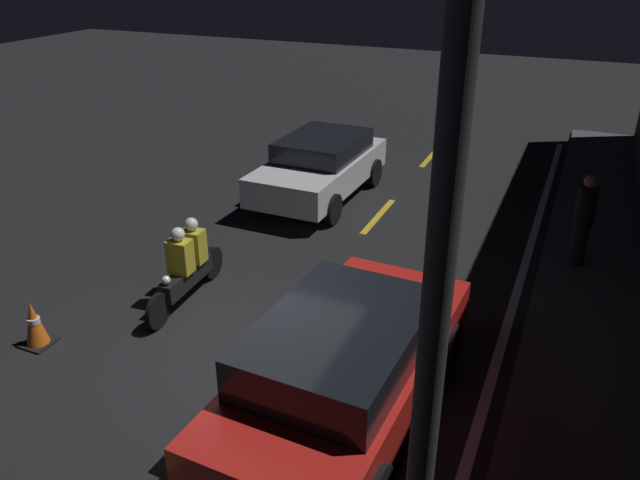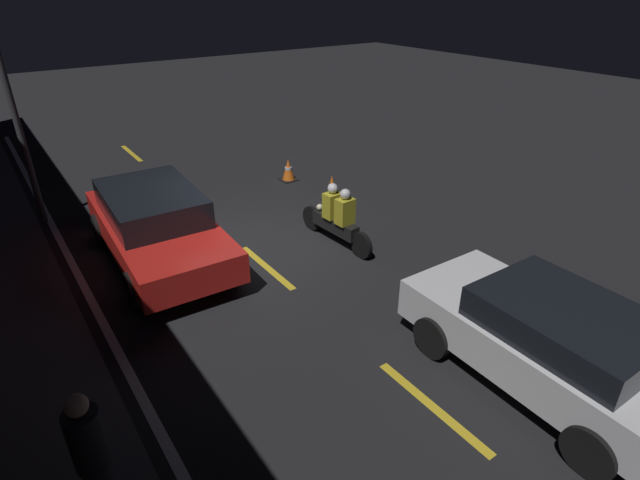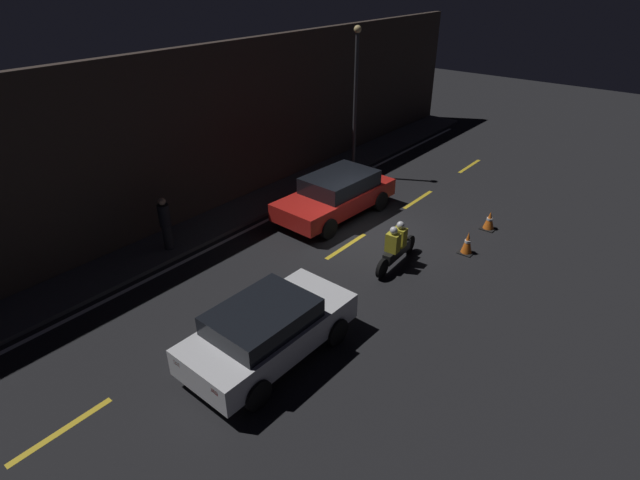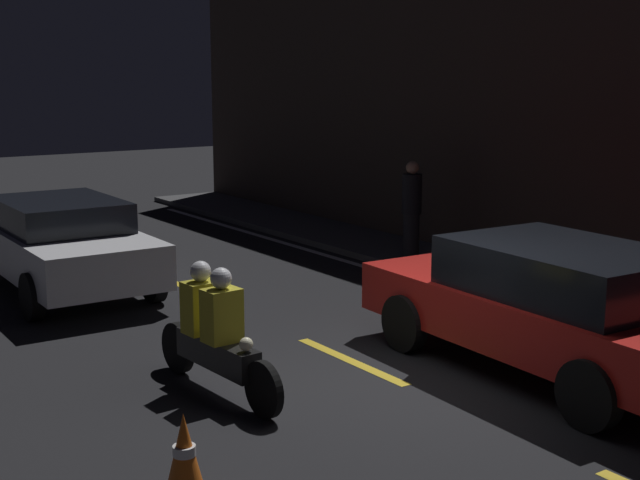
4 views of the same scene
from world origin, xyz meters
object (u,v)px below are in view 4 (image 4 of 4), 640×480
at_px(sedan_white, 64,243).
at_px(traffic_cone_near, 184,457).
at_px(pedestrian, 412,209).
at_px(motorcycle, 214,333).
at_px(taxi_red, 553,304).

relative_size(sedan_white, traffic_cone_near, 5.72).
bearing_deg(pedestrian, sedan_white, -104.20).
height_order(sedan_white, pedestrian, pedestrian).
distance_m(sedan_white, motorcycle, 5.05).
bearing_deg(taxi_red, sedan_white, 28.35).
bearing_deg(sedan_white, motorcycle, -0.64).
xyz_separation_m(sedan_white, traffic_cone_near, (7.01, -1.46, -0.41)).
height_order(taxi_red, pedestrian, pedestrian).
bearing_deg(traffic_cone_near, pedestrian, 128.42).
bearing_deg(motorcycle, traffic_cone_near, -37.07).
relative_size(sedan_white, pedestrian, 2.43).
xyz_separation_m(taxi_red, pedestrian, (-5.20, 2.40, 0.17)).
xyz_separation_m(taxi_red, traffic_cone_near, (0.39, -4.65, -0.44)).
xyz_separation_m(sedan_white, motorcycle, (5.04, -0.15, -0.13)).
bearing_deg(sedan_white, taxi_red, 26.85).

